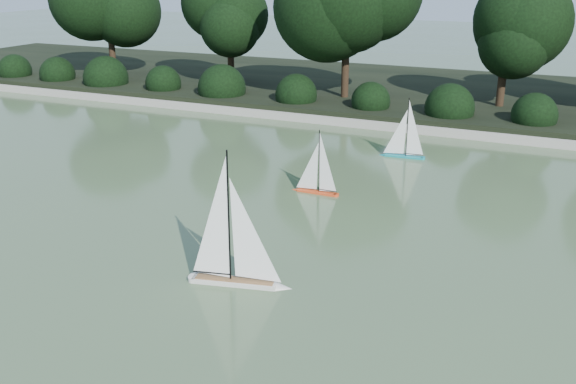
% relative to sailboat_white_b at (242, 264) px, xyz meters
% --- Properties ---
extents(ground, '(80.00, 80.00, 0.00)m').
position_rel_sailboat_white_b_xyz_m(ground, '(0.74, -0.67, -0.28)').
color(ground, '#415734').
rests_on(ground, ground).
extents(pond_coping, '(40.00, 0.35, 0.18)m').
position_rel_sailboat_white_b_xyz_m(pond_coping, '(0.74, 8.33, -0.19)').
color(pond_coping, gray).
rests_on(pond_coping, ground).
extents(far_bank, '(40.00, 8.00, 0.30)m').
position_rel_sailboat_white_b_xyz_m(far_bank, '(0.74, 12.33, -0.13)').
color(far_bank, black).
rests_on(far_bank, ground).
extents(tree_line, '(26.31, 3.93, 4.39)m').
position_rel_sailboat_white_b_xyz_m(tree_line, '(1.97, 10.76, 2.36)').
color(tree_line, black).
rests_on(tree_line, ground).
extents(shrub_hedge, '(29.10, 1.10, 1.10)m').
position_rel_sailboat_white_b_xyz_m(shrub_hedge, '(0.74, 9.23, 0.17)').
color(shrub_hedge, black).
rests_on(shrub_hedge, ground).
extents(sailboat_white_b, '(1.33, 0.49, 1.82)m').
position_rel_sailboat_white_b_xyz_m(sailboat_white_b, '(0.00, 0.00, 0.00)').
color(sailboat_white_b, beige).
rests_on(sailboat_white_b, ground).
extents(sailboat_orange, '(0.88, 0.15, 1.20)m').
position_rel_sailboat_white_b_xyz_m(sailboat_orange, '(-0.45, 3.47, -0.09)').
color(sailboat_orange, '#DB431B').
rests_on(sailboat_orange, ground).
extents(sailboat_teal, '(0.96, 0.22, 1.31)m').
position_rel_sailboat_white_b_xyz_m(sailboat_teal, '(0.36, 6.20, -0.07)').
color(sailboat_teal, '#137F86').
rests_on(sailboat_teal, ground).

